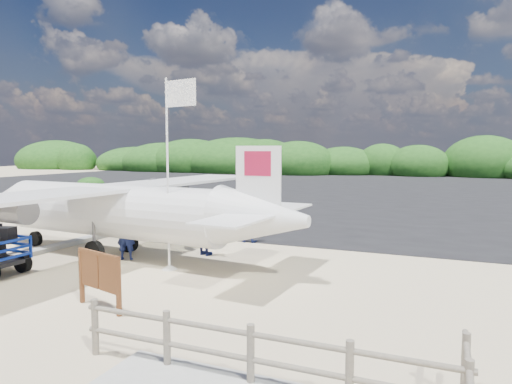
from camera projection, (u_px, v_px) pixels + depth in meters
ground at (135, 269)px, 13.86m from camera, size 160.00×160.00×0.00m
asphalt_apron at (342, 190)px, 41.43m from camera, size 90.00×50.00×0.04m
vegetation_band at (379, 175)px, 64.40m from camera, size 124.00×8.00×4.40m
flagpole at (169, 269)px, 13.85m from camera, size 1.21×0.68×5.72m
signboard at (100, 309)px, 10.40m from camera, size 1.63×0.59×1.36m
crew_a at (126, 235)px, 15.00m from camera, size 0.71×0.59×1.68m
crew_b at (247, 221)px, 17.88m from camera, size 0.86×0.70×1.66m
crew_c at (205, 230)px, 15.62m from camera, size 1.11×0.68×1.76m
aircraft_small at (258, 182)px, 51.29m from camera, size 10.13×10.13×2.68m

